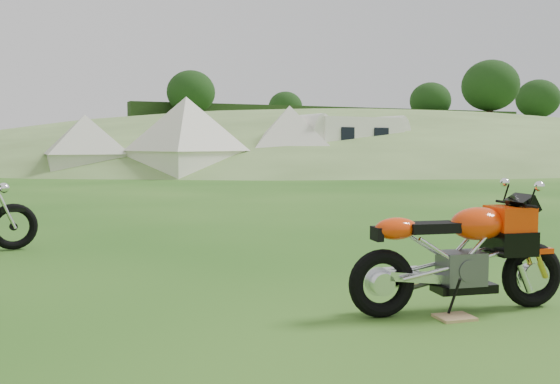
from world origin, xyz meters
name	(u,v)px	position (x,y,z in m)	size (l,w,h in m)	color
ground	(307,283)	(0.00, 0.00, 0.00)	(120.00, 120.00, 0.00)	#194F10
hillside	(347,159)	(24.00, 40.00, 0.00)	(80.00, 64.00, 8.00)	#5E7B3E
hedgerow	(347,159)	(24.00, 40.00, 0.00)	(36.00, 1.20, 8.60)	black
sport_motorcycle	(460,246)	(0.63, -1.38, 0.52)	(1.72, 0.43, 1.03)	#EA3808
plywood_board	(454,317)	(0.47, -1.53, 0.01)	(0.27, 0.22, 0.02)	tan
tent_left	(86,144)	(0.68, 21.43, 1.27)	(2.94, 2.94, 2.54)	beige
tent_mid	(187,139)	(4.25, 19.02, 1.47)	(3.39, 3.39, 2.94)	white
tent_right	(290,141)	(8.93, 19.33, 1.41)	(3.25, 3.25, 2.81)	beige
caravan	(351,144)	(12.04, 19.38, 1.26)	(5.40, 2.41, 2.53)	white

